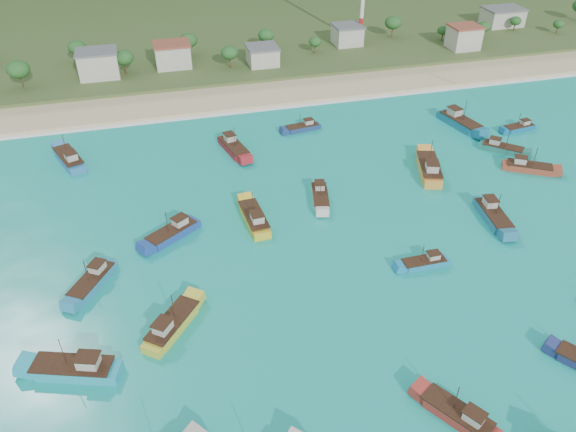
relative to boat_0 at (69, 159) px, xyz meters
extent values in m
plane|color=#0C8887|center=(33.80, -53.34, -0.86)|extent=(600.00, 600.00, 0.00)
cube|color=beige|center=(33.80, 25.66, -0.86)|extent=(400.00, 18.00, 1.20)
cube|color=#385123|center=(33.80, 86.66, -0.86)|extent=(400.00, 110.00, 2.40)
cube|color=white|center=(33.80, 16.16, -0.86)|extent=(400.00, 2.50, 0.08)
cube|color=beige|center=(6.38, 45.67, 4.20)|extent=(10.57, 8.20, 6.91)
cube|color=beige|center=(26.91, 48.54, 3.91)|extent=(9.80, 8.17, 6.33)
cube|color=beige|center=(52.34, 43.59, 3.17)|extent=(8.40, 8.47, 4.87)
cube|color=beige|center=(82.38, 54.30, 3.55)|extent=(8.35, 8.06, 5.63)
cube|color=beige|center=(116.04, 41.23, 4.05)|extent=(8.69, 7.73, 6.61)
cube|color=beige|center=(141.55, 59.75, 3.47)|extent=(12.71, 9.10, 5.45)
cylinder|color=red|center=(86.96, 54.66, 4.67)|extent=(1.20, 1.20, 7.85)
cylinder|color=white|center=(86.96, 54.66, 12.52)|extent=(1.20, 1.20, 7.85)
cube|color=teal|center=(-0.09, 0.23, -0.20)|extent=(7.36, 12.11, 2.12)
cube|color=beige|center=(0.76, -2.00, 1.72)|extent=(2.94, 3.23, 1.72)
cylinder|color=#382114|center=(-0.32, 0.85, 3.24)|extent=(0.12, 0.12, 4.77)
cube|color=beige|center=(47.41, -27.71, -0.39)|extent=(4.92, 9.91, 1.73)
cube|color=beige|center=(47.85, -25.82, 1.17)|extent=(2.19, 2.51, 1.41)
cylinder|color=#382114|center=(47.28, -28.24, 2.42)|extent=(0.12, 0.12, 3.89)
cube|color=gold|center=(33.58, -31.40, -0.25)|extent=(3.96, 11.27, 2.02)
cube|color=beige|center=(33.72, -33.67, 1.58)|extent=(2.18, 2.64, 1.64)
cylinder|color=#382114|center=(33.54, -30.78, 3.02)|extent=(0.12, 0.12, 4.54)
cube|color=maroon|center=(48.81, -78.18, -0.37)|extent=(7.65, 9.87, 1.79)
cube|color=beige|center=(49.87, -79.88, 1.25)|extent=(2.71, 2.84, 1.45)
cylinder|color=#382114|center=(48.52, -77.71, 2.53)|extent=(0.12, 0.12, 4.02)
cube|color=#21698D|center=(76.03, -42.19, -0.26)|extent=(4.71, 11.32, 2.00)
cube|color=beige|center=(76.33, -39.96, 1.55)|extent=(2.33, 2.75, 1.62)
cylinder|color=#382114|center=(75.94, -42.81, 2.99)|extent=(0.12, 0.12, 4.49)
cube|color=maroon|center=(34.93, -4.16, -0.25)|extent=(5.68, 11.59, 2.02)
cube|color=beige|center=(34.42, -1.94, 1.59)|extent=(2.55, 2.92, 1.64)
cylinder|color=#382114|center=(35.07, -4.78, 3.04)|extent=(0.12, 0.12, 4.55)
cube|color=orange|center=(72.42, -23.50, -0.11)|extent=(7.50, 13.13, 2.29)
cube|color=beige|center=(71.60, -25.95, 1.96)|extent=(3.09, 3.44, 1.86)
cylinder|color=#382114|center=(72.64, -22.83, 3.61)|extent=(0.12, 0.12, 5.15)
cube|color=navy|center=(52.37, 2.25, -0.49)|extent=(8.74, 3.65, 1.54)
cube|color=beige|center=(54.09, 2.49, 0.91)|extent=(2.12, 1.80, 1.25)
cylinder|color=#382114|center=(51.90, 2.19, 2.02)|extent=(0.12, 0.12, 3.47)
cube|color=#187EB3|center=(57.89, -50.70, -0.53)|extent=(8.06, 2.40, 1.47)
cube|color=beige|center=(59.54, -50.70, 0.80)|extent=(1.84, 1.48, 1.19)
cylinder|color=#382114|center=(57.43, -50.70, 1.85)|extent=(0.12, 0.12, 3.30)
cube|color=#1D4296|center=(18.62, -32.22, -0.31)|extent=(10.38, 8.41, 1.90)
cube|color=beige|center=(20.39, -31.02, 1.41)|extent=(3.04, 2.91, 1.54)
cylinder|color=#382114|center=(18.13, -32.55, 2.78)|extent=(0.12, 0.12, 4.27)
cube|color=#9E3E28|center=(93.03, -28.28, -0.35)|extent=(10.08, 7.70, 1.82)
cube|color=beige|center=(91.28, -27.22, 1.30)|extent=(2.89, 2.74, 1.48)
cylinder|color=#382114|center=(93.52, -28.57, 2.60)|extent=(0.12, 0.12, 4.09)
cube|color=#1E6F64|center=(92.43, -19.42, -0.40)|extent=(8.79, 8.55, 1.72)
cube|color=beige|center=(91.03, -18.08, 1.16)|extent=(2.75, 2.74, 1.40)
cylinder|color=#382114|center=(92.82, -19.79, 2.40)|extent=(0.12, 0.12, 3.87)
cube|color=teal|center=(5.35, -41.81, -0.35)|extent=(7.89, 10.08, 1.83)
cube|color=beige|center=(6.45, -40.07, 1.31)|extent=(2.78, 2.92, 1.48)
cylinder|color=#382114|center=(5.04, -42.29, 2.62)|extent=(0.12, 0.12, 4.11)
cube|color=#1F9EBA|center=(3.33, -59.03, -0.19)|extent=(12.21, 7.09, 2.13)
cube|color=beige|center=(5.60, -59.81, 1.74)|extent=(3.22, 2.90, 1.73)
cylinder|color=#382114|center=(2.70, -58.81, 3.27)|extent=(0.12, 0.12, 4.79)
cube|color=gold|center=(16.80, -54.19, -0.27)|extent=(9.25, 10.47, 1.97)
cube|color=beige|center=(15.42, -55.92, 1.51)|extent=(3.09, 3.16, 1.60)
cylinder|color=#382114|center=(17.18, -53.71, 2.93)|extent=(0.12, 0.12, 4.43)
cube|color=#0F6091|center=(102.02, -10.97, -0.53)|extent=(8.29, 3.35, 1.47)
cube|color=beige|center=(103.66, -10.77, 0.80)|extent=(2.00, 1.69, 1.19)
cylinder|color=#382114|center=(101.56, -11.03, 1.85)|extent=(0.12, 0.12, 3.30)
cube|color=#16688D|center=(89.57, -5.77, -0.12)|extent=(6.36, 13.09, 2.29)
cube|color=beige|center=(89.01, -3.26, 1.96)|extent=(2.87, 3.29, 1.86)
cylinder|color=#382114|center=(89.72, -6.47, 3.60)|extent=(0.12, 0.12, 5.15)
camera|label=1|loc=(18.08, -113.43, 58.95)|focal=35.00mm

